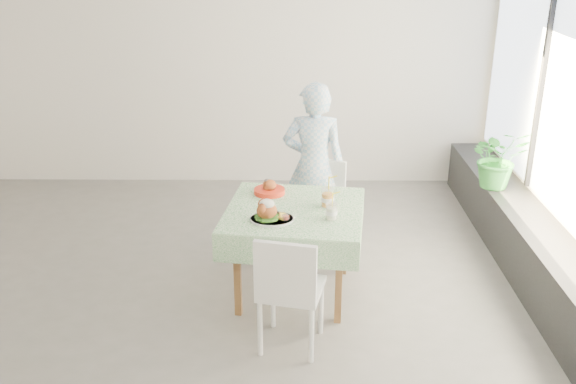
{
  "coord_description": "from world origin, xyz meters",
  "views": [
    {
      "loc": [
        0.79,
        -4.66,
        2.7
      ],
      "look_at": [
        0.75,
        -0.05,
        0.86
      ],
      "focal_mm": 40.0,
      "sensor_mm": 36.0,
      "label": 1
    }
  ],
  "objects_px": {
    "potted_plant": "(498,158)",
    "diner": "(314,166)",
    "chair_far": "(318,225)",
    "main_dish": "(269,214)",
    "juice_cup_orange": "(328,198)",
    "cafe_table": "(294,242)",
    "chair_near": "(291,312)"
  },
  "relations": [
    {
      "from": "potted_plant",
      "to": "diner",
      "type": "bearing_deg",
      "value": -173.3
    },
    {
      "from": "chair_far",
      "to": "potted_plant",
      "type": "height_order",
      "value": "potted_plant"
    },
    {
      "from": "main_dish",
      "to": "juice_cup_orange",
      "type": "distance_m",
      "value": 0.52
    },
    {
      "from": "cafe_table",
      "to": "chair_far",
      "type": "xyz_separation_m",
      "value": [
        0.22,
        0.77,
        -0.2
      ]
    },
    {
      "from": "main_dish",
      "to": "chair_far",
      "type": "bearing_deg",
      "value": 67.69
    },
    {
      "from": "chair_far",
      "to": "potted_plant",
      "type": "relative_size",
      "value": 1.45
    },
    {
      "from": "chair_near",
      "to": "chair_far",
      "type": "bearing_deg",
      "value": 80.75
    },
    {
      "from": "diner",
      "to": "juice_cup_orange",
      "type": "height_order",
      "value": "diner"
    },
    {
      "from": "chair_near",
      "to": "main_dish",
      "type": "xyz_separation_m",
      "value": [
        -0.16,
        0.5,
        0.53
      ]
    },
    {
      "from": "chair_far",
      "to": "diner",
      "type": "xyz_separation_m",
      "value": [
        -0.05,
        0.15,
        0.52
      ]
    },
    {
      "from": "diner",
      "to": "potted_plant",
      "type": "bearing_deg",
      "value": -169.67
    },
    {
      "from": "diner",
      "to": "main_dish",
      "type": "distance_m",
      "value": 1.19
    },
    {
      "from": "chair_near",
      "to": "diner",
      "type": "xyz_separation_m",
      "value": [
        0.2,
        1.64,
        0.5
      ]
    },
    {
      "from": "cafe_table",
      "to": "potted_plant",
      "type": "height_order",
      "value": "potted_plant"
    },
    {
      "from": "juice_cup_orange",
      "to": "potted_plant",
      "type": "relative_size",
      "value": 0.51
    },
    {
      "from": "diner",
      "to": "juice_cup_orange",
      "type": "distance_m",
      "value": 0.87
    },
    {
      "from": "diner",
      "to": "potted_plant",
      "type": "height_order",
      "value": "diner"
    },
    {
      "from": "chair_far",
      "to": "chair_near",
      "type": "xyz_separation_m",
      "value": [
        -0.24,
        -1.49,
        0.02
      ]
    },
    {
      "from": "chair_near",
      "to": "juice_cup_orange",
      "type": "distance_m",
      "value": 0.99
    },
    {
      "from": "main_dish",
      "to": "cafe_table",
      "type": "bearing_deg",
      "value": 49.92
    },
    {
      "from": "main_dish",
      "to": "juice_cup_orange",
      "type": "height_order",
      "value": "juice_cup_orange"
    },
    {
      "from": "cafe_table",
      "to": "diner",
      "type": "height_order",
      "value": "diner"
    },
    {
      "from": "main_dish",
      "to": "potted_plant",
      "type": "height_order",
      "value": "potted_plant"
    },
    {
      "from": "cafe_table",
      "to": "main_dish",
      "type": "distance_m",
      "value": 0.44
    },
    {
      "from": "diner",
      "to": "juice_cup_orange",
      "type": "xyz_separation_m",
      "value": [
        0.08,
        -0.86,
        0.04
      ]
    },
    {
      "from": "chair_far",
      "to": "chair_near",
      "type": "bearing_deg",
      "value": -99.25
    },
    {
      "from": "chair_far",
      "to": "juice_cup_orange",
      "type": "distance_m",
      "value": 0.9
    },
    {
      "from": "potted_plant",
      "to": "chair_far",
      "type": "bearing_deg",
      "value": -168.29
    },
    {
      "from": "cafe_table",
      "to": "main_dish",
      "type": "relative_size",
      "value": 3.53
    },
    {
      "from": "chair_near",
      "to": "main_dish",
      "type": "bearing_deg",
      "value": 107.95
    },
    {
      "from": "potted_plant",
      "to": "main_dish",
      "type": "bearing_deg",
      "value": -147.33
    },
    {
      "from": "chair_far",
      "to": "juice_cup_orange",
      "type": "bearing_deg",
      "value": -86.94
    }
  ]
}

